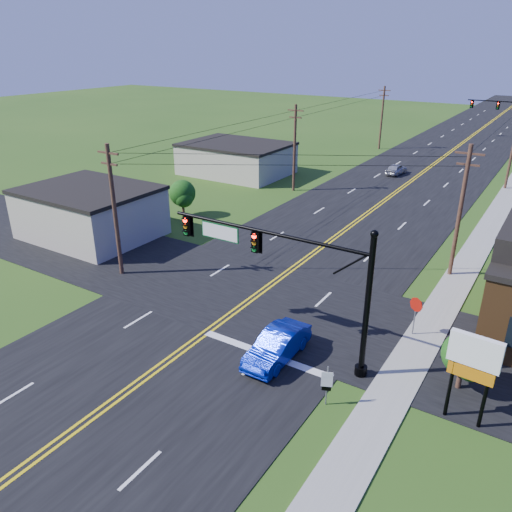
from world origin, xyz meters
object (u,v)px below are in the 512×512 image
Objects in this scene: stop_sign at (416,308)px; route_sign at (327,383)px; blue_car at (277,346)px; signal_mast_main at (282,265)px; signal_mast_far at (503,111)px.

route_sign is at bearing -78.54° from stop_sign.
route_sign is (3.57, -1.86, 0.42)m from blue_car.
blue_car is at bearing -108.15° from stop_sign.
signal_mast_main is 2.47× the size of blue_car.
blue_car is at bearing 129.25° from route_sign.
stop_sign is (5.43, -67.11, -2.87)m from signal_mast_far.
stop_sign reaches higher than blue_car.
route_sign is (3.94, -2.86, -3.57)m from signal_mast_main.
blue_car is 2.27× the size of route_sign.
stop_sign is (5.16, 5.89, 0.93)m from blue_car.
signal_mast_far is (0.10, 72.00, -0.20)m from signal_mast_main.
signal_mast_main is at bearing 110.82° from blue_car.
signal_mast_far reaches higher than route_sign.
signal_mast_far reaches higher than blue_car.
signal_mast_main is at bearing -115.48° from stop_sign.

